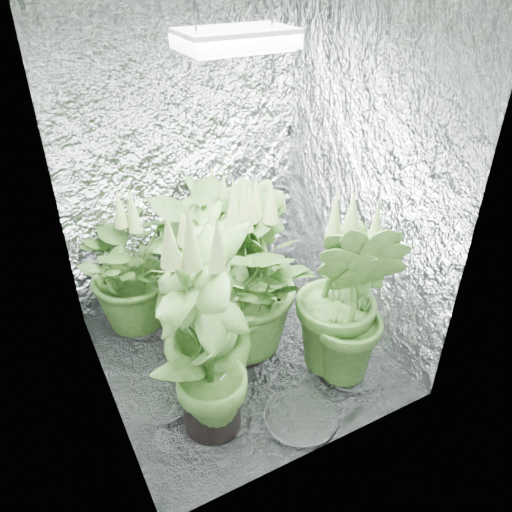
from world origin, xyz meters
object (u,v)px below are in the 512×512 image
(grow_lamp, at_px, (236,39))
(circulation_fan, at_px, (273,260))
(plant_c, at_px, (255,265))
(plant_e, at_px, (241,283))
(plant_g, at_px, (347,298))
(plant_h, at_px, (198,288))
(plant_d, at_px, (207,328))
(plant_a, at_px, (134,266))
(plant_b, at_px, (209,243))
(plant_f, at_px, (207,339))

(grow_lamp, distance_m, circulation_fan, 1.87)
(plant_c, height_order, plant_e, plant_e)
(plant_g, relative_size, circulation_fan, 2.94)
(grow_lamp, bearing_deg, plant_h, 142.01)
(plant_c, xyz_separation_m, circulation_fan, (0.38, 0.41, -0.31))
(plant_g, bearing_deg, plant_e, 136.97)
(plant_d, bearing_deg, grow_lamp, 29.52)
(plant_c, bearing_deg, plant_d, -142.54)
(plant_a, distance_m, plant_e, 0.76)
(plant_b, relative_size, plant_g, 0.86)
(plant_c, bearing_deg, circulation_fan, 47.69)
(grow_lamp, xyz_separation_m, plant_e, (0.01, 0.02, -1.30))
(plant_b, distance_m, plant_f, 1.14)
(plant_b, relative_size, circulation_fan, 2.52)
(grow_lamp, distance_m, plant_f, 1.35)
(circulation_fan, bearing_deg, plant_h, -131.91)
(plant_c, relative_size, plant_h, 1.03)
(plant_c, bearing_deg, plant_f, -133.52)
(plant_a, height_order, plant_c, plant_c)
(plant_c, relative_size, circulation_fan, 2.71)
(plant_e, xyz_separation_m, plant_f, (-0.39, -0.42, 0.07))
(plant_a, bearing_deg, plant_b, 3.64)
(plant_g, xyz_separation_m, circulation_fan, (0.13, 1.02, -0.37))
(grow_lamp, xyz_separation_m, plant_b, (0.08, 0.64, -1.38))
(plant_b, bearing_deg, grow_lamp, -96.83)
(plant_h, bearing_deg, plant_a, 119.47)
(plant_e, height_order, plant_f, plant_f)
(plant_e, bearing_deg, circulation_fan, 46.88)
(grow_lamp, relative_size, plant_b, 0.51)
(grow_lamp, relative_size, plant_c, 0.47)
(plant_c, distance_m, plant_d, 0.62)
(grow_lamp, height_order, plant_a, grow_lamp)
(plant_f, distance_m, plant_h, 0.60)
(grow_lamp, xyz_separation_m, plant_f, (-0.38, -0.40, -1.23))
(plant_g, height_order, circulation_fan, plant_g)
(plant_b, height_order, circulation_fan, plant_b)
(plant_d, xyz_separation_m, plant_g, (0.74, -0.23, 0.09))
(plant_b, distance_m, plant_d, 0.88)
(plant_d, distance_m, plant_g, 0.78)
(plant_a, relative_size, circulation_fan, 2.46)
(plant_h, xyz_separation_m, circulation_fan, (0.79, 0.47, -0.31))
(plant_a, bearing_deg, plant_e, -51.66)
(grow_lamp, distance_m, plant_e, 1.30)
(plant_f, relative_size, circulation_fan, 3.26)
(plant_g, bearing_deg, plant_a, 132.18)
(grow_lamp, bearing_deg, plant_b, 83.17)
(grow_lamp, distance_m, plant_d, 1.42)
(plant_c, height_order, plant_g, plant_g)
(plant_a, relative_size, plant_c, 0.91)
(plant_a, bearing_deg, grow_lamp, -53.11)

